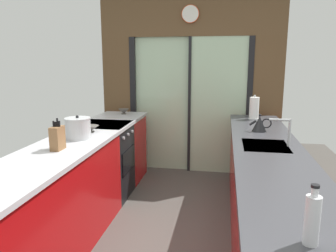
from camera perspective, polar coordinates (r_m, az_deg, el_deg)
name	(u,v)px	position (r m, az deg, el deg)	size (l,w,h in m)	color
ground_plane	(169,228)	(3.53, 0.25, -17.23)	(5.04, 7.60, 0.02)	#4C4742
back_wall_unit	(190,70)	(4.88, 3.83, 9.58)	(2.64, 0.12, 2.70)	brown
left_counter_run	(62,197)	(3.19, -17.91, -11.60)	(0.62, 3.80, 0.92)	#AD0C0F
right_counter_run	(268,204)	(3.04, 16.88, -12.78)	(0.62, 3.80, 0.92)	#AD0C0F
sink_faucet	(286,128)	(3.11, 19.68, -0.31)	(0.19, 0.02, 0.25)	#B7BABC
oven_range	(106,161)	(4.15, -10.74, -5.94)	(0.60, 0.60, 0.92)	black
mixing_bowl_mid	(91,129)	(3.62, -13.22, -0.42)	(0.17, 0.17, 0.07)	#514C47
mixing_bowl_far	(124,111)	(4.71, -7.66, 2.55)	(0.15, 0.15, 0.07)	#514C47
knife_block	(57,138)	(2.98, -18.57, -1.95)	(0.08, 0.14, 0.28)	brown
stock_pot	(78,128)	(3.33, -15.31, -0.38)	(0.25, 0.25, 0.23)	#B7BABC
kettle	(260,124)	(3.68, 15.56, 0.38)	(0.24, 0.16, 0.19)	black
soap_bottle	(312,219)	(1.55, 23.66, -14.52)	(0.07, 0.07, 0.27)	silver
paper_towel_roll	(254,108)	(4.39, 14.66, 2.97)	(0.14, 0.14, 0.31)	#B7BABC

